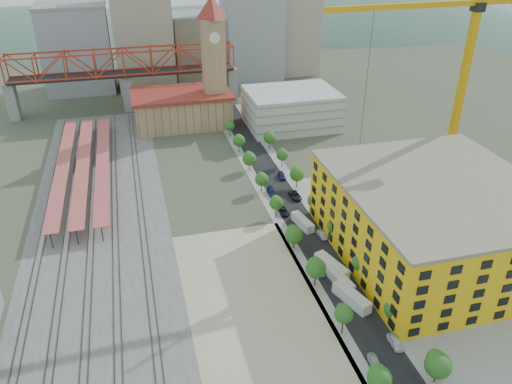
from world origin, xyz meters
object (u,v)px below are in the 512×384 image
object	(u,v)px
tower_crane	(455,61)
site_trailer_a	(352,298)
car_0	(375,363)
site_trailer_c	(331,266)
site_trailer_d	(303,222)
clock_tower	(213,50)
site_trailer_b	(340,280)
construction_building	(435,219)

from	to	relation	value
tower_crane	site_trailer_a	size ratio (longest dim) A/B	6.40
car_0	tower_crane	bearing A→B (deg)	57.53
tower_crane	site_trailer_c	xyz separation A→B (m)	(-45.02, -30.83, -36.83)
site_trailer_d	clock_tower	bearing A→B (deg)	84.85
tower_crane	site_trailer_d	world-z (taller)	tower_crane
clock_tower	site_trailer_d	world-z (taller)	clock_tower
site_trailer_b	car_0	xyz separation A→B (m)	(-3.00, -23.30, -0.43)
construction_building	site_trailer_d	size ratio (longest dim) A/B	5.91
car_0	site_trailer_d	bearing A→B (deg)	93.11
clock_tower	construction_building	distance (m)	107.36
site_trailer_c	site_trailer_d	bearing A→B (deg)	72.62
construction_building	site_trailer_a	xyz separation A→B (m)	(-26.00, -12.12, -8.09)
site_trailer_b	site_trailer_a	bearing A→B (deg)	-99.49
site_trailer_c	car_0	distance (m)	28.32
site_trailer_a	site_trailer_d	bearing A→B (deg)	71.80
clock_tower	site_trailer_a	xyz separation A→B (m)	(8.00, -112.12, -27.37)
car_0	site_trailer_a	bearing A→B (deg)	86.70
site_trailer_a	site_trailer_b	bearing A→B (deg)	71.80
construction_building	tower_crane	world-z (taller)	tower_crane
clock_tower	site_trailer_d	distance (m)	85.96
site_trailer_c	car_0	world-z (taller)	site_trailer_c
tower_crane	car_0	world-z (taller)	tower_crane
site_trailer_c	construction_building	bearing A→B (deg)	-15.13
site_trailer_a	site_trailer_b	xyz separation A→B (m)	(0.00, 6.25, -0.11)
construction_building	site_trailer_d	bearing A→B (deg)	143.90
tower_crane	site_trailer_a	world-z (taller)	tower_crane
site_trailer_a	car_0	world-z (taller)	site_trailer_a
clock_tower	construction_building	world-z (taller)	clock_tower
site_trailer_b	car_0	size ratio (longest dim) A/B	1.94
construction_building	site_trailer_a	size ratio (longest dim) A/B	5.23
construction_building	tower_crane	xyz separation A→B (m)	(19.02, 29.80, 28.76)
clock_tower	site_trailer_b	distance (m)	109.68
site_trailer_d	car_0	world-z (taller)	site_trailer_d
site_trailer_a	site_trailer_c	world-z (taller)	site_trailer_c
clock_tower	site_trailer_d	bearing A→B (deg)	-84.36
site_trailer_b	site_trailer_c	bearing A→B (deg)	80.51
site_trailer_a	site_trailer_c	distance (m)	11.10
tower_crane	site_trailer_b	xyz separation A→B (m)	(-45.02, -35.68, -36.96)
clock_tower	site_trailer_b	size ratio (longest dim) A/B	5.89
site_trailer_a	clock_tower	bearing A→B (deg)	75.89
clock_tower	tower_crane	world-z (taller)	tower_crane
site_trailer_c	tower_crane	bearing A→B (deg)	17.02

